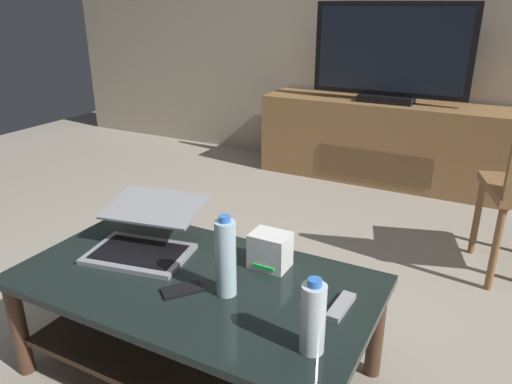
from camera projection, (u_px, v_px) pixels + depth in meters
ground_plane at (223, 338)px, 2.06m from camera, size 7.68×7.68×0.00m
coffee_table at (196, 308)px, 1.77m from camera, size 1.28×0.70×0.42m
media_cabinet at (383, 142)px, 3.78m from camera, size 1.89×0.44×0.63m
television at (391, 55)px, 3.52m from camera, size 1.14×0.20×0.71m
laptop at (146, 234)px, 1.90m from camera, size 0.45×0.47×0.17m
router_box at (270, 250)px, 1.77m from camera, size 0.14×0.11×0.13m
water_bottle_near at (313, 318)px, 1.33m from camera, size 0.07×0.07×0.23m
water_bottle_far at (226, 258)px, 1.58m from camera, size 0.07×0.07×0.28m
cell_phone at (183, 290)px, 1.64m from camera, size 0.14×0.15×0.01m
tv_remote at (341, 307)px, 1.54m from camera, size 0.05×0.16×0.02m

